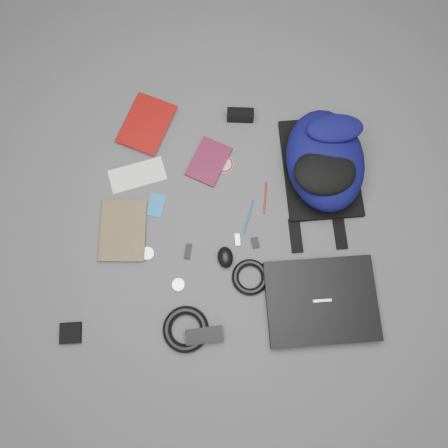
# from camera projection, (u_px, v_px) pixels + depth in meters

# --- Properties ---
(ground) EXTENTS (4.00, 4.00, 0.00)m
(ground) POSITION_uv_depth(u_px,v_px,m) (224.00, 225.00, 1.73)
(ground) COLOR #4F4F51
(ground) RESTS_ON ground
(backpack) EXTENTS (0.39, 0.51, 0.20)m
(backpack) POSITION_uv_depth(u_px,v_px,m) (325.00, 160.00, 1.69)
(backpack) COLOR #080834
(backpack) RESTS_ON ground
(laptop) EXTENTS (0.46, 0.38, 0.04)m
(laptop) POSITION_uv_depth(u_px,v_px,m) (321.00, 301.00, 1.64)
(laptop) COLOR black
(laptop) RESTS_ON ground
(textbook_red) EXTENTS (0.24, 0.29, 0.03)m
(textbook_red) POSITION_uv_depth(u_px,v_px,m) (127.00, 117.00, 1.83)
(textbook_red) COLOR maroon
(textbook_red) RESTS_ON ground
(comic_book) EXTENTS (0.20, 0.26, 0.02)m
(comic_book) POSITION_uv_depth(u_px,v_px,m) (100.00, 231.00, 1.72)
(comic_book) COLOR #C19A0D
(comic_book) RESTS_ON ground
(envelope) EXTENTS (0.25, 0.18, 0.00)m
(envelope) POSITION_uv_depth(u_px,v_px,m) (137.00, 175.00, 1.78)
(envelope) COLOR white
(envelope) RESTS_ON ground
(dvd_case) EXTENTS (0.19, 0.22, 0.01)m
(dvd_case) POSITION_uv_depth(u_px,v_px,m) (209.00, 162.00, 1.79)
(dvd_case) COLOR #480D21
(dvd_case) RESTS_ON ground
(compact_camera) EXTENTS (0.11, 0.04, 0.06)m
(compact_camera) POSITION_uv_depth(u_px,v_px,m) (240.00, 115.00, 1.81)
(compact_camera) COLOR black
(compact_camera) RESTS_ON ground
(sticker_disc) EXTENTS (0.09, 0.09, 0.00)m
(sticker_disc) POSITION_uv_depth(u_px,v_px,m) (224.00, 164.00, 1.79)
(sticker_disc) COLOR silver
(sticker_disc) RESTS_ON ground
(pen_teal) EXTENTS (0.04, 0.14, 0.01)m
(pen_teal) POSITION_uv_depth(u_px,v_px,m) (249.00, 217.00, 1.74)
(pen_teal) COLOR #0B5765
(pen_teal) RESTS_ON ground
(pen_red) EXTENTS (0.01, 0.13, 0.01)m
(pen_red) POSITION_uv_depth(u_px,v_px,m) (265.00, 198.00, 1.76)
(pen_red) COLOR maroon
(pen_red) RESTS_ON ground
(id_badge) EXTENTS (0.07, 0.10, 0.00)m
(id_badge) POSITION_uv_depth(u_px,v_px,m) (156.00, 205.00, 1.75)
(id_badge) COLOR blue
(id_badge) RESTS_ON ground
(usb_black) EXTENTS (0.03, 0.06, 0.01)m
(usb_black) POSITION_uv_depth(u_px,v_px,m) (188.00, 251.00, 1.70)
(usb_black) COLOR black
(usb_black) RESTS_ON ground
(usb_silver) EXTENTS (0.03, 0.05, 0.01)m
(usb_silver) POSITION_uv_depth(u_px,v_px,m) (237.00, 240.00, 1.71)
(usb_silver) COLOR #B0B1B3
(usb_silver) RESTS_ON ground
(key_fob) EXTENTS (0.04, 0.05, 0.01)m
(key_fob) POSITION_uv_depth(u_px,v_px,m) (255.00, 243.00, 1.71)
(key_fob) COLOR black
(key_fob) RESTS_ON ground
(mouse) EXTENTS (0.08, 0.09, 0.04)m
(mouse) POSITION_uv_depth(u_px,v_px,m) (225.00, 257.00, 1.68)
(mouse) COLOR black
(mouse) RESTS_ON ground
(headphone_left) EXTENTS (0.06, 0.06, 0.01)m
(headphone_left) POSITION_uv_depth(u_px,v_px,m) (148.00, 253.00, 1.70)
(headphone_left) COLOR silver
(headphone_left) RESTS_ON ground
(headphone_right) EXTENTS (0.06, 0.06, 0.01)m
(headphone_right) POSITION_uv_depth(u_px,v_px,m) (178.00, 285.00, 1.67)
(headphone_right) COLOR silver
(headphone_right) RESTS_ON ground
(cable_coil) EXTENTS (0.16, 0.16, 0.03)m
(cable_coil) POSITION_uv_depth(u_px,v_px,m) (250.00, 277.00, 1.67)
(cable_coil) COLOR black
(cable_coil) RESTS_ON ground
(power_brick) EXTENTS (0.15, 0.09, 0.03)m
(power_brick) POSITION_uv_depth(u_px,v_px,m) (204.00, 335.00, 1.61)
(power_brick) COLOR black
(power_brick) RESTS_ON ground
(power_cord_coil) EXTENTS (0.18, 0.18, 0.03)m
(power_cord_coil) POSITION_uv_depth(u_px,v_px,m) (186.00, 329.00, 1.62)
(power_cord_coil) COLOR black
(power_cord_coil) RESTS_ON ground
(pouch) EXTENTS (0.09, 0.09, 0.02)m
(pouch) POSITION_uv_depth(u_px,v_px,m) (71.00, 333.00, 1.62)
(pouch) COLOR black
(pouch) RESTS_ON ground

